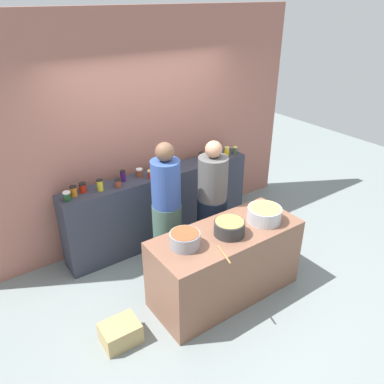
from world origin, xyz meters
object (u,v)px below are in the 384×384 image
(preserve_jar_8, at_px, (160,165))
(preserve_jar_11, at_px, (214,152))
(preserve_jar_7, at_px, (151,174))
(bread_crate, at_px, (120,333))
(cooking_pot_left, at_px, (185,240))
(cook_with_tongs, at_px, (167,216))
(preserve_jar_6, at_px, (139,173))
(preserve_jar_2, at_px, (83,188))
(preserve_jar_1, at_px, (74,191))
(cooking_pot_center, at_px, (229,228))
(wooden_spoon, at_px, (224,254))
(preserve_jar_12, at_px, (227,151))
(preserve_jar_0, at_px, (67,196))
(preserve_jar_4, at_px, (118,183))
(preserve_jar_13, at_px, (235,150))
(preserve_jar_3, at_px, (100,185))
(preserve_jar_10, at_px, (201,156))
(preserve_jar_5, at_px, (123,176))
(preserve_jar_9, at_px, (174,163))
(cook_in_cap, at_px, (212,209))

(preserve_jar_8, distance_m, preserve_jar_11, 0.90)
(preserve_jar_7, height_order, bread_crate, preserve_jar_7)
(cooking_pot_left, xyz_separation_m, cook_with_tongs, (0.23, 0.72, -0.16))
(preserve_jar_6, xyz_separation_m, preserve_jar_11, (1.22, 0.02, 0.01))
(preserve_jar_2, height_order, preserve_jar_11, preserve_jar_11)
(preserve_jar_1, bearing_deg, cook_with_tongs, -37.53)
(preserve_jar_1, bearing_deg, preserve_jar_6, 1.91)
(cooking_pot_center, distance_m, wooden_spoon, 0.39)
(preserve_jar_2, xyz_separation_m, preserve_jar_12, (2.13, -0.10, 0.01))
(preserve_jar_0, height_order, preserve_jar_4, preserve_jar_0)
(preserve_jar_2, xyz_separation_m, bread_crate, (-0.28, -1.40, -0.96))
(preserve_jar_13, xyz_separation_m, wooden_spoon, (-1.56, -1.66, -0.21))
(wooden_spoon, relative_size, bread_crate, 0.80)
(preserve_jar_12, relative_size, wooden_spoon, 0.44)
(preserve_jar_0, bearing_deg, cook_with_tongs, -32.02)
(preserve_jar_1, height_order, preserve_jar_4, preserve_jar_1)
(preserve_jar_4, distance_m, wooden_spoon, 1.69)
(preserve_jar_3, distance_m, bread_crate, 1.71)
(preserve_jar_10, relative_size, cooking_pot_left, 0.37)
(preserve_jar_4, relative_size, wooden_spoon, 0.34)
(preserve_jar_2, bearing_deg, preserve_jar_7, -7.62)
(preserve_jar_12, relative_size, bread_crate, 0.35)
(preserve_jar_5, bearing_deg, preserve_jar_12, -3.12)
(cooking_pot_left, relative_size, cooking_pot_center, 0.95)
(preserve_jar_5, bearing_deg, preserve_jar_1, -177.83)
(preserve_jar_8, height_order, cook_with_tongs, cook_with_tongs)
(preserve_jar_11, distance_m, preserve_jar_12, 0.19)
(preserve_jar_10, distance_m, cooking_pot_left, 1.86)
(preserve_jar_6, distance_m, preserve_jar_9, 0.52)
(preserve_jar_10, distance_m, wooden_spoon, 2.02)
(preserve_jar_7, relative_size, cooking_pot_center, 0.31)
(bread_crate, bearing_deg, preserve_jar_5, 60.17)
(preserve_jar_4, bearing_deg, preserve_jar_0, 177.99)
(preserve_jar_8, distance_m, cook_in_cap, 0.94)
(preserve_jar_3, height_order, cook_in_cap, cook_in_cap)
(preserve_jar_7, height_order, preserve_jar_11, preserve_jar_11)
(preserve_jar_9, relative_size, cook_with_tongs, 0.08)
(preserve_jar_1, bearing_deg, preserve_jar_8, 2.45)
(preserve_jar_7, bearing_deg, preserve_jar_1, 175.18)
(preserve_jar_3, relative_size, preserve_jar_8, 1.04)
(preserve_jar_12, xyz_separation_m, cooking_pot_left, (-1.63, -1.31, -0.15))
(preserve_jar_2, xyz_separation_m, preserve_jar_7, (0.85, -0.11, -0.01))
(preserve_jar_10, height_order, preserve_jar_11, preserve_jar_11)
(preserve_jar_12, height_order, preserve_jar_13, preserve_jar_12)
(preserve_jar_7, relative_size, wooden_spoon, 0.34)
(preserve_jar_4, xyz_separation_m, preserve_jar_7, (0.45, -0.00, 0.00))
(preserve_jar_11, height_order, cook_with_tongs, cook_with_tongs)
(cooking_pot_left, relative_size, bread_crate, 0.84)
(preserve_jar_8, distance_m, cooking_pot_center, 1.53)
(preserve_jar_1, xyz_separation_m, preserve_jar_10, (1.86, 0.01, -0.01))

